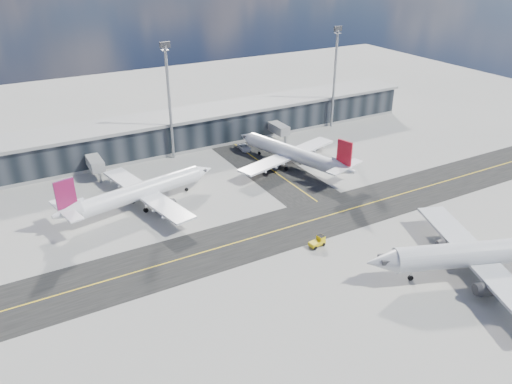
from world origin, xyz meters
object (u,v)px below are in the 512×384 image
(airliner_near, at_px, (489,253))
(service_van, at_px, (244,147))
(airliner_af, at_px, (139,192))
(airliner_redtail, at_px, (293,153))
(baggage_tug, at_px, (318,241))

(airliner_near, height_order, service_van, airliner_near)
(airliner_af, distance_m, service_van, 38.47)
(airliner_af, height_order, service_van, airliner_af)
(service_van, bearing_deg, airliner_near, -77.53)
(airliner_redtail, xyz_separation_m, airliner_near, (3.83, -52.81, 0.51))
(airliner_near, relative_size, service_van, 7.48)
(airliner_redtail, relative_size, airliner_near, 0.89)
(airliner_redtail, bearing_deg, airliner_af, 166.85)
(airliner_af, distance_m, airliner_redtail, 39.04)
(airliner_redtail, distance_m, service_van, 16.87)
(airliner_redtail, bearing_deg, baggage_tug, -131.86)
(airliner_near, height_order, baggage_tug, airliner_near)
(baggage_tug, xyz_separation_m, service_van, (10.30, 48.20, -0.21))
(airliner_af, bearing_deg, service_van, 106.41)
(baggage_tug, bearing_deg, airliner_af, -149.45)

